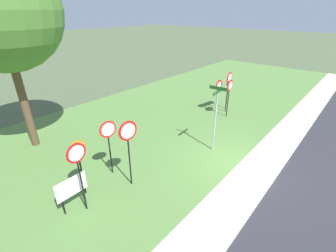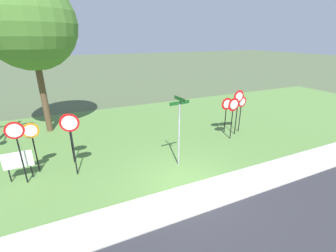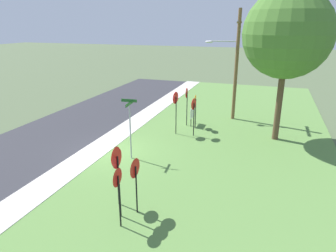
# 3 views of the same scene
# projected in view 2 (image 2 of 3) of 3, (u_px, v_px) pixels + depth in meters

# --- Properties ---
(ground_plane) EXTENTS (160.00, 160.00, 0.00)m
(ground_plane) POSITION_uv_depth(u_px,v_px,m) (186.00, 186.00, 9.25)
(ground_plane) COLOR #4C5B3D
(sidewalk_strip) EXTENTS (44.00, 1.60, 0.06)m
(sidewalk_strip) POSITION_uv_depth(u_px,v_px,m) (197.00, 197.00, 8.56)
(sidewalk_strip) COLOR #BCB7AD
(sidewalk_strip) RESTS_ON ground_plane
(grass_median) EXTENTS (44.00, 12.00, 0.04)m
(grass_median) POSITION_uv_depth(u_px,v_px,m) (139.00, 133.00, 14.33)
(grass_median) COLOR #567F3D
(grass_median) RESTS_ON ground_plane
(stop_sign_near_left) EXTENTS (0.74, 0.13, 2.73)m
(stop_sign_near_left) POSITION_uv_depth(u_px,v_px,m) (71.00, 131.00, 9.23)
(stop_sign_near_left) COLOR black
(stop_sign_near_left) RESTS_ON grass_median
(stop_sign_near_right) EXTENTS (0.69, 0.14, 2.40)m
(stop_sign_near_right) POSITION_uv_depth(u_px,v_px,m) (69.00, 128.00, 10.28)
(stop_sign_near_right) COLOR black
(stop_sign_near_right) RESTS_ON grass_median
(stop_sign_far_left) EXTENTS (0.67, 0.11, 2.61)m
(stop_sign_far_left) POSITION_uv_depth(u_px,v_px,m) (17.00, 140.00, 8.69)
(stop_sign_far_left) COLOR black
(stop_sign_far_left) RESTS_ON grass_median
(stop_sign_far_center) EXTENTS (0.63, 0.11, 2.27)m
(stop_sign_far_center) POSITION_uv_depth(u_px,v_px,m) (32.00, 138.00, 9.55)
(stop_sign_far_center) COLOR black
(stop_sign_far_center) RESTS_ON grass_median
(yield_sign_near_left) EXTENTS (0.73, 0.11, 2.19)m
(yield_sign_near_left) POSITION_uv_depth(u_px,v_px,m) (227.00, 107.00, 13.74)
(yield_sign_near_left) COLOR black
(yield_sign_near_left) RESTS_ON grass_median
(yield_sign_near_right) EXTENTS (0.66, 0.10, 2.22)m
(yield_sign_near_right) POSITION_uv_depth(u_px,v_px,m) (241.00, 106.00, 13.93)
(yield_sign_near_right) COLOR black
(yield_sign_near_right) RESTS_ON grass_median
(yield_sign_far_left) EXTENTS (0.76, 0.10, 2.42)m
(yield_sign_far_left) POSITION_uv_depth(u_px,v_px,m) (233.00, 109.00, 12.81)
(yield_sign_far_left) COLOR black
(yield_sign_far_left) RESTS_ON grass_median
(yield_sign_far_right) EXTENTS (0.73, 0.10, 2.69)m
(yield_sign_far_right) POSITION_uv_depth(u_px,v_px,m) (238.00, 102.00, 13.37)
(yield_sign_far_right) COLOR black
(yield_sign_far_right) RESTS_ON grass_median
(street_name_post) EXTENTS (0.96, 0.81, 3.18)m
(street_name_post) POSITION_uv_depth(u_px,v_px,m) (179.00, 127.00, 10.03)
(street_name_post) COLOR #9EA0A8
(street_name_post) RESTS_ON grass_median
(notice_board) EXTENTS (1.10, 0.06, 1.25)m
(notice_board) POSITION_uv_depth(u_px,v_px,m) (18.00, 162.00, 9.30)
(notice_board) COLOR black
(notice_board) RESTS_ON grass_median
(oak_tree_left) EXTENTS (4.92, 4.92, 8.63)m
(oak_tree_left) POSITION_uv_depth(u_px,v_px,m) (30.00, 24.00, 12.45)
(oak_tree_left) COLOR brown
(oak_tree_left) RESTS_ON grass_median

